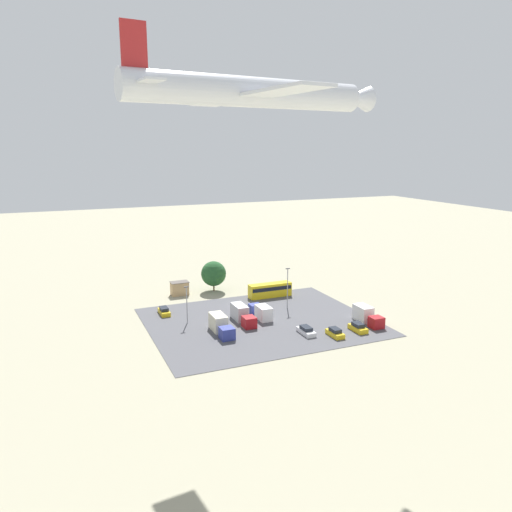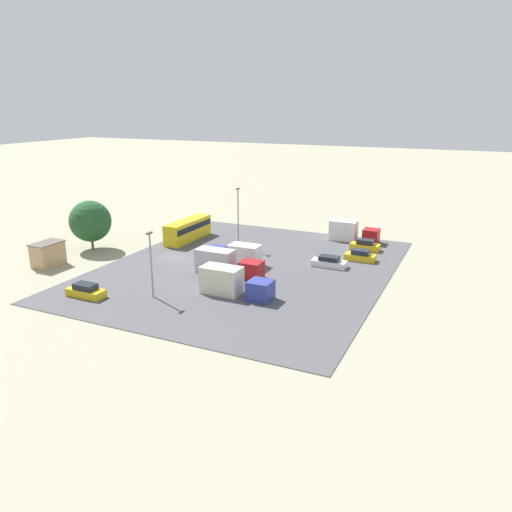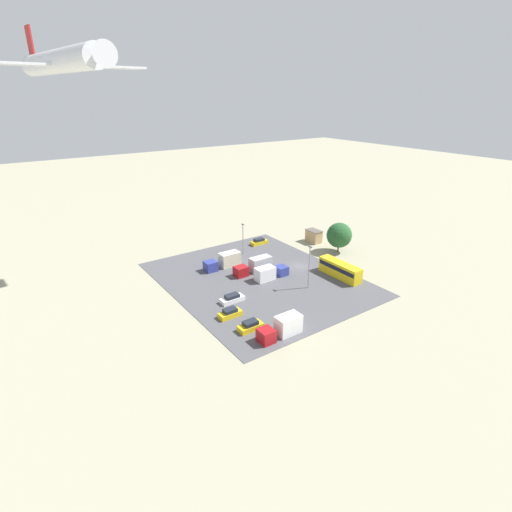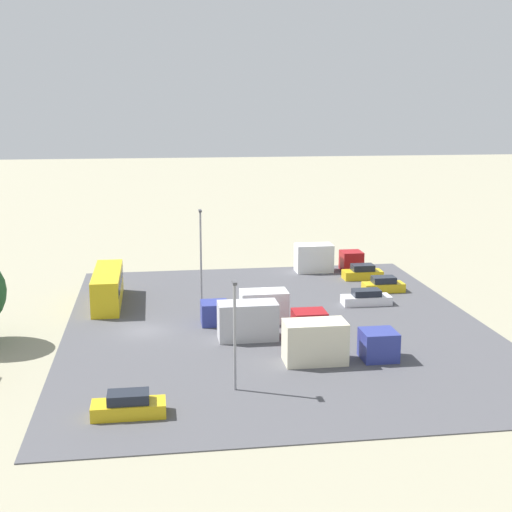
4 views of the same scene
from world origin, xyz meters
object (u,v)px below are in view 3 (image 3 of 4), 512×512
Objects in this scene: shed_building at (314,236)px; parked_car_0 at (259,242)px; parked_truck_1 at (270,273)px; parked_truck_2 at (224,261)px; airplane at (61,61)px; bus at (340,269)px; parked_car_1 at (250,326)px; parked_truck_0 at (255,266)px; parked_car_2 at (230,313)px; parked_car_3 at (232,299)px; parked_truck_3 at (282,327)px.

shed_building is 14.56m from parked_car_0.
parked_truck_2 is at bearing -155.46° from parked_truck_1.
bus is at bearing 146.91° from airplane.
parked_truck_0 reaches higher than parked_car_1.
parked_car_2 is 19.45m from parked_truck_0.
airplane is (22.23, 44.27, 39.51)m from bus.
parked_car_2 is at bearing 132.15° from parked_truck_0.
parked_car_1 reaches higher than parked_car_0.
parked_truck_2 is at bearing 151.91° from parked_car_2.
bus is 1.15× the size of parked_truck_0.
parked_car_1 is (-32.18, 24.55, 0.04)m from parked_car_0.
parked_truck_2 is (18.53, 17.67, -0.30)m from bus.
parked_car_3 is (3.82, 24.72, -1.14)m from bus.
parked_car_2 is at bearing -60.49° from parked_truck_1.
parked_car_3 is 14.17m from parked_truck_0.
parked_truck_0 is 1.05× the size of parked_truck_2.
airplane reaches higher than shed_building.
parked_car_0 is 0.54× the size of parked_truck_2.
bus reaches higher than shed_building.
parked_truck_2 is 0.24× the size of airplane.
parked_car_2 is 10.60m from parked_truck_3.
parked_truck_0 is at bearing -171.74° from parked_truck_1.
parked_car_0 is 0.98× the size of parked_car_3.
parked_truck_1 is (14.04, -14.47, 0.61)m from parked_car_1.
parked_truck_1 is at bearing -31.65° from bus.
parked_car_3 is at bearing -8.79° from bus.
shed_building is at bearing 62.24° from parked_car_0.
bus is at bearing 91.27° from parked_car_2.
parked_truck_1 is at bearing 149.08° from airplane.
parked_car_1 is 23.15m from parked_truck_0.
parked_car_2 is at bearing 119.21° from airplane.
parked_truck_3 is (-9.83, -3.88, 0.80)m from parked_car_2.
parked_truck_3 reaches higher than parked_car_0.
parked_truck_3 is 55.35m from airplane.
parked_truck_1 is 0.22× the size of airplane.
parked_truck_2 is at bearing 34.49° from parked_truck_0.
parked_truck_2 is (6.10, 4.19, 0.03)m from parked_truck_0.
parked_car_0 is 58.22m from airplane.
shed_building is 0.50× the size of parked_truck_2.
parked_car_1 is at bearing -37.35° from parked_car_0.
parked_truck_0 is at bearing -24.71° from parked_truck_3.
parked_car_2 is 21.72m from parked_truck_2.
bus is at bearing -77.33° from parked_car_1.
parked_car_0 is at bearing -30.23° from parked_truck_3.
parked_truck_3 is at bearing 131.06° from shed_building.
airplane is (2.95, 54.39, 39.70)m from shed_building.
parked_car_2 is 0.47× the size of parked_truck_0.
parked_car_0 is 42.24m from parked_truck_3.
parked_car_2 is (-26.66, 25.15, 0.01)m from parked_car_0.
airplane reaches higher than parked_car_1.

